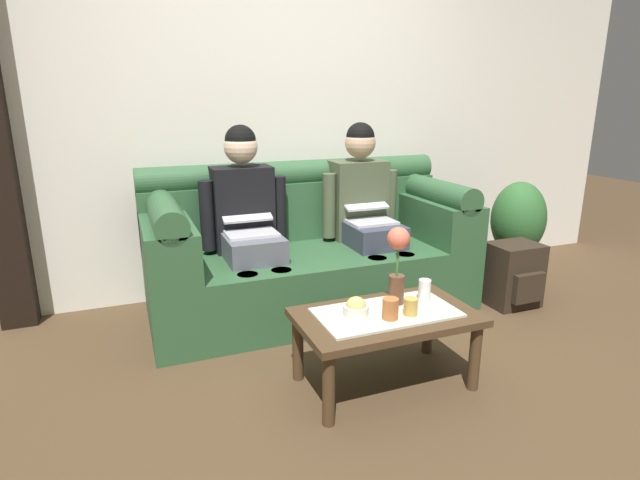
% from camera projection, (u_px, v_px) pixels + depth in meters
% --- Properties ---
extents(ground_plane, '(14.00, 14.00, 0.00)m').
position_uv_depth(ground_plane, '(393.00, 393.00, 2.44)').
color(ground_plane, '#4C3823').
extents(back_wall_patterned, '(6.00, 0.12, 2.90)m').
position_uv_depth(back_wall_patterned, '(282.00, 87.00, 3.57)').
color(back_wall_patterned, silver).
rests_on(back_wall_patterned, ground_plane).
extents(couch, '(2.10, 0.88, 0.96)m').
position_uv_depth(couch, '(309.00, 253.00, 3.39)').
color(couch, '#2D5633').
rests_on(couch, ground_plane).
extents(person_left, '(0.56, 0.67, 1.22)m').
position_uv_depth(person_left, '(247.00, 217.00, 3.16)').
color(person_left, '#595B66').
rests_on(person_left, ground_plane).
extents(person_right, '(0.56, 0.67, 1.22)m').
position_uv_depth(person_right, '(365.00, 207.00, 3.45)').
color(person_right, '#383D4C').
rests_on(person_right, ground_plane).
extents(coffee_table, '(0.87, 0.50, 0.39)m').
position_uv_depth(coffee_table, '(386.00, 323.00, 2.44)').
color(coffee_table, '#47331E').
rests_on(coffee_table, ground_plane).
extents(flower_vase, '(0.11, 0.11, 0.39)m').
position_uv_depth(flower_vase, '(398.00, 259.00, 2.46)').
color(flower_vase, brown).
rests_on(flower_vase, coffee_table).
extents(snack_bowl, '(0.12, 0.12, 0.10)m').
position_uv_depth(snack_bowl, '(356.00, 308.00, 2.37)').
color(snack_bowl, silver).
rests_on(snack_bowl, coffee_table).
extents(cup_near_left, '(0.06, 0.06, 0.11)m').
position_uv_depth(cup_near_left, '(424.00, 291.00, 2.53)').
color(cup_near_left, white).
rests_on(cup_near_left, coffee_table).
extents(cup_near_right, '(0.07, 0.07, 0.08)m').
position_uv_depth(cup_near_right, '(411.00, 306.00, 2.37)').
color(cup_near_right, gold).
rests_on(cup_near_right, coffee_table).
extents(cup_far_center, '(0.07, 0.07, 0.10)m').
position_uv_depth(cup_far_center, '(390.00, 309.00, 2.33)').
color(cup_far_center, '#B26633').
rests_on(cup_far_center, coffee_table).
extents(backpack_right, '(0.33, 0.31, 0.43)m').
position_uv_depth(backpack_right, '(514.00, 275.00, 3.43)').
color(backpack_right, '#2D2319').
rests_on(backpack_right, ground_plane).
extents(potted_plant, '(0.40, 0.40, 0.78)m').
position_uv_depth(potted_plant, '(517.00, 227.00, 3.82)').
color(potted_plant, brown).
rests_on(potted_plant, ground_plane).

